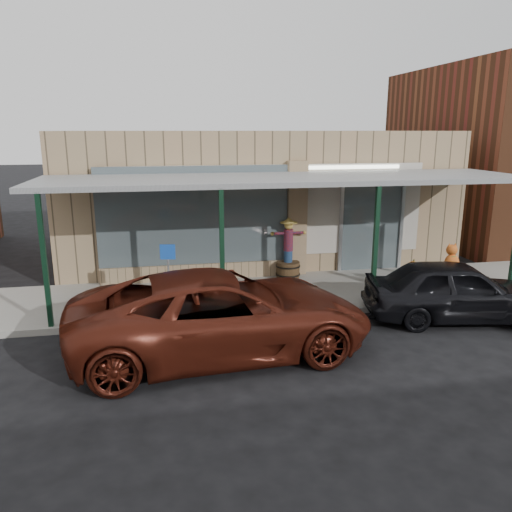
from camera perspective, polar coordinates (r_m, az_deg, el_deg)
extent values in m
plane|color=black|center=(9.94, 8.37, -11.09)|extent=(120.00, 120.00, 0.00)
cube|color=gray|center=(13.12, 3.28, -4.25)|extent=(40.00, 3.20, 0.15)
cube|color=#8D7556|center=(17.08, -0.37, 7.05)|extent=(12.00, 6.00, 4.20)
cube|color=#4E5A5E|center=(13.74, -7.05, 4.36)|extent=(5.20, 0.06, 2.80)
cube|color=#4E5A5E|center=(15.17, 12.98, 3.50)|extent=(1.80, 0.06, 2.80)
cube|color=#8D7556|center=(14.30, 4.65, 3.99)|extent=(0.55, 0.30, 3.40)
cube|color=#8D7556|center=(14.13, -6.88, -1.81)|extent=(5.20, 0.30, 0.50)
cube|color=#AAA297|center=(14.15, 1.86, 5.15)|extent=(9.00, 0.02, 2.60)
cube|color=white|center=(13.98, 1.92, 10.00)|extent=(7.50, 0.03, 0.10)
cube|color=slate|center=(12.50, 3.48, 8.80)|extent=(12.00, 3.00, 0.12)
cube|color=black|center=(11.22, -23.01, -0.73)|extent=(0.10, 0.10, 2.95)
cube|color=black|center=(11.02, -3.90, 0.14)|extent=(0.10, 0.10, 2.95)
cube|color=black|center=(11.97, 13.46, 0.91)|extent=(0.10, 0.10, 2.95)
cylinder|color=#472F1C|center=(14.24, 3.67, -1.53)|extent=(0.78, 0.78, 0.44)
cylinder|color=navy|center=(14.14, 3.70, -0.02)|extent=(0.29, 0.29, 0.33)
cylinder|color=maroon|center=(14.03, 3.73, 1.84)|extent=(0.31, 0.31, 0.61)
sphere|color=#B59A45|center=(13.95, 3.75, 3.52)|extent=(0.24, 0.24, 0.24)
cone|color=#B59A45|center=(13.92, 3.76, 4.10)|extent=(0.40, 0.40, 0.15)
cylinder|color=#472F1C|center=(13.96, 17.44, -2.53)|extent=(0.67, 0.67, 0.42)
ellipsoid|color=orange|center=(13.87, 17.55, -1.15)|extent=(0.34, 0.34, 0.27)
cylinder|color=#4C471E|center=(13.83, 17.59, -0.52)|extent=(0.04, 0.04, 0.06)
cylinder|color=gray|center=(11.39, -9.89, -3.52)|extent=(0.04, 0.04, 1.29)
cube|color=#1748B0|center=(11.18, -10.07, 0.46)|extent=(0.34, 0.08, 0.34)
imported|color=black|center=(12.19, 21.95, -3.67)|extent=(4.32, 2.34, 1.39)
ellipsoid|color=#D25525|center=(12.99, 21.45, -0.81)|extent=(0.37, 0.31, 0.47)
sphere|color=#D25525|center=(12.96, 21.47, 0.65)|extent=(0.27, 0.27, 0.27)
cylinder|color=#1A7522|center=(12.95, 21.53, 0.00)|extent=(0.18, 0.18, 0.02)
imported|color=#4E1A0F|center=(9.66, -3.90, -6.57)|extent=(5.96, 3.11, 1.60)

